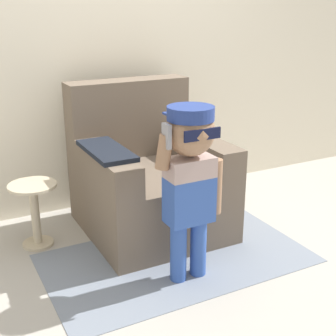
% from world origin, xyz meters
% --- Properties ---
extents(ground_plane, '(10.00, 10.00, 0.00)m').
position_xyz_m(ground_plane, '(0.00, 0.00, 0.00)').
color(ground_plane, '#ADA89E').
extents(wall_back, '(10.00, 0.05, 2.60)m').
position_xyz_m(wall_back, '(0.00, 0.62, 1.30)').
color(wall_back, beige).
rests_on(wall_back, ground_plane).
extents(armchair, '(0.93, 0.98, 1.03)m').
position_xyz_m(armchair, '(0.09, 0.02, 0.36)').
color(armchair, '#6B5B4C').
rests_on(armchair, ground_plane).
extents(person_child, '(0.42, 0.32, 1.03)m').
position_xyz_m(person_child, '(0.01, -0.72, 0.69)').
color(person_child, '#3356AD').
rests_on(person_child, ground_plane).
extents(side_table, '(0.32, 0.32, 0.44)m').
position_xyz_m(side_table, '(-0.69, 0.09, 0.27)').
color(side_table, beige).
rests_on(side_table, ground_plane).
extents(rug, '(1.66, 0.95, 0.01)m').
position_xyz_m(rug, '(0.05, -0.50, 0.00)').
color(rug, gray).
rests_on(rug, ground_plane).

